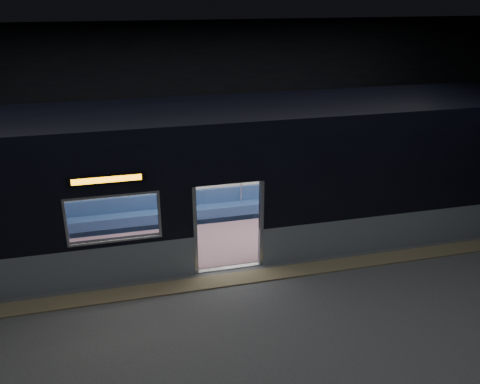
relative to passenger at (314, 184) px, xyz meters
name	(u,v)px	position (x,y,z in m)	size (l,w,h in m)	color
station_floor	(241,294)	(-3.03, -3.55, -0.82)	(24.00, 14.00, 0.01)	#47494C
station_envelope	(241,119)	(-3.03, -3.55, 2.85)	(24.00, 14.00, 5.00)	black
tactile_strip	(234,279)	(-3.03, -3.00, -0.80)	(22.80, 0.50, 0.03)	#8C7F59
metro_car	(214,170)	(-3.03, -1.00, 1.03)	(18.00, 3.04, 3.35)	gray
passenger	(314,184)	(0.00, 0.00, 0.00)	(0.45, 0.74, 1.41)	black
handbag	(318,191)	(0.02, -0.24, -0.12)	(0.32, 0.27, 0.16)	black
transit_map	(236,164)	(-2.16, 0.31, 0.67)	(1.03, 0.03, 0.67)	white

